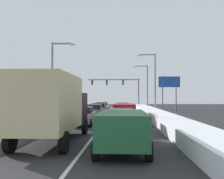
% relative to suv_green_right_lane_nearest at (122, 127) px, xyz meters
% --- Properties ---
extents(ground_plane, '(121.26, 121.26, 0.00)m').
position_rel_suv_green_right_lane_nearest_xyz_m(ground_plane, '(-1.71, 12.71, -1.02)').
color(ground_plane, '#28282B').
extents(lane_stripe_between_right_lane_and_center_lane, '(0.14, 51.30, 0.01)m').
position_rel_suv_green_right_lane_nearest_xyz_m(lane_stripe_between_right_lane_and_center_lane, '(-1.71, 17.37, -1.01)').
color(lane_stripe_between_right_lane_and_center_lane, silver).
rests_on(lane_stripe_between_right_lane_and_center_lane, ground).
extents(snow_bank_right_shoulder, '(2.14, 51.30, 0.79)m').
position_rel_suv_green_right_lane_nearest_xyz_m(snow_bank_right_shoulder, '(3.59, 17.37, -0.62)').
color(snow_bank_right_shoulder, white).
rests_on(snow_bank_right_shoulder, ground).
extents(snow_bank_left_shoulder, '(1.83, 51.30, 0.76)m').
position_rel_suv_green_right_lane_nearest_xyz_m(snow_bank_left_shoulder, '(-7.01, 17.37, -0.63)').
color(snow_bank_left_shoulder, white).
rests_on(snow_bank_left_shoulder, ground).
extents(suv_green_right_lane_nearest, '(2.16, 4.90, 1.67)m').
position_rel_suv_green_right_lane_nearest_xyz_m(suv_green_right_lane_nearest, '(0.00, 0.00, 0.00)').
color(suv_green_right_lane_nearest, '#1E5633').
rests_on(suv_green_right_lane_nearest, ground).
extents(sedan_navy_right_lane_second, '(2.00, 4.50, 1.51)m').
position_rel_suv_green_right_lane_nearest_xyz_m(sedan_navy_right_lane_second, '(-0.14, 6.50, -0.25)').
color(sedan_navy_right_lane_second, navy).
rests_on(sedan_navy_right_lane_second, ground).
extents(suv_red_right_lane_third, '(2.16, 4.90, 1.67)m').
position_rel_suv_green_right_lane_nearest_xyz_m(suv_red_right_lane_third, '(0.13, 12.57, 0.00)').
color(suv_red_right_lane_third, maroon).
rests_on(suv_red_right_lane_third, ground).
extents(sedan_charcoal_right_lane_fourth, '(2.00, 4.50, 1.51)m').
position_rel_suv_green_right_lane_nearest_xyz_m(sedan_charcoal_right_lane_fourth, '(-0.20, 18.70, -0.25)').
color(sedan_charcoal_right_lane_fourth, '#38383D').
rests_on(sedan_charcoal_right_lane_fourth, ground).
extents(sedan_tan_right_lane_fifth, '(2.00, 4.50, 1.51)m').
position_rel_suv_green_right_lane_nearest_xyz_m(sedan_tan_right_lane_fifth, '(-0.08, 25.15, -0.25)').
color(sedan_tan_right_lane_fifth, '#937F60').
rests_on(sedan_tan_right_lane_fifth, ground).
extents(box_truck_center_lane_nearest, '(2.53, 7.20, 3.36)m').
position_rel_suv_green_right_lane_nearest_xyz_m(box_truck_center_lane_nearest, '(-3.50, 1.78, 0.88)').
color(box_truck_center_lane_nearest, black).
rests_on(box_truck_center_lane_nearest, ground).
extents(sedan_silver_center_lane_second, '(2.00, 4.50, 1.51)m').
position_rel_suv_green_right_lane_nearest_xyz_m(sedan_silver_center_lane_second, '(-3.39, 9.68, -0.25)').
color(sedan_silver_center_lane_second, '#B7BABF').
rests_on(sedan_silver_center_lane_second, ground).
extents(sedan_gray_center_lane_third, '(2.00, 4.50, 1.51)m').
position_rel_suv_green_right_lane_nearest_xyz_m(sedan_gray_center_lane_third, '(-3.21, 16.66, -0.25)').
color(sedan_gray_center_lane_third, slate).
rests_on(sedan_gray_center_lane_third, ground).
extents(sedan_maroon_center_lane_fourth, '(2.00, 4.50, 1.51)m').
position_rel_suv_green_right_lane_nearest_xyz_m(sedan_maroon_center_lane_fourth, '(-3.22, 22.23, -0.25)').
color(sedan_maroon_center_lane_fourth, maroon).
rests_on(sedan_maroon_center_lane_fourth, ground).
extents(sedan_white_center_lane_fifth, '(2.00, 4.50, 1.51)m').
position_rel_suv_green_right_lane_nearest_xyz_m(sedan_white_center_lane_fifth, '(-3.35, 29.03, -0.25)').
color(sedan_white_center_lane_fifth, silver).
rests_on(sedan_white_center_lane_fifth, ground).
extents(traffic_light_gantry, '(10.60, 0.47, 6.20)m').
position_rel_suv_green_right_lane_nearest_xyz_m(traffic_light_gantry, '(-0.53, 40.68, 3.71)').
color(traffic_light_gantry, slate).
rests_on(traffic_light_gantry, ground).
extents(street_lamp_right_near, '(2.66, 0.36, 8.48)m').
position_rel_suv_green_right_lane_nearest_xyz_m(street_lamp_right_near, '(4.17, 24.37, 4.04)').
color(street_lamp_right_near, gray).
rests_on(street_lamp_right_near, ground).
extents(street_lamp_right_mid, '(2.66, 0.36, 8.03)m').
position_rel_suv_green_right_lane_nearest_xyz_m(street_lamp_right_mid, '(3.96, 33.70, 3.80)').
color(street_lamp_right_mid, gray).
rests_on(street_lamp_right_mid, ground).
extents(street_lamp_left_mid, '(2.66, 0.36, 8.25)m').
position_rel_suv_green_right_lane_nearest_xyz_m(street_lamp_left_mid, '(-7.28, 15.59, 3.91)').
color(street_lamp_left_mid, gray).
rests_on(street_lamp_left_mid, ground).
extents(roadside_sign_right, '(3.20, 0.16, 5.50)m').
position_rel_suv_green_right_lane_nearest_xyz_m(roadside_sign_right, '(6.92, 26.64, 3.00)').
color(roadside_sign_right, '#59595B').
rests_on(roadside_sign_right, ground).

